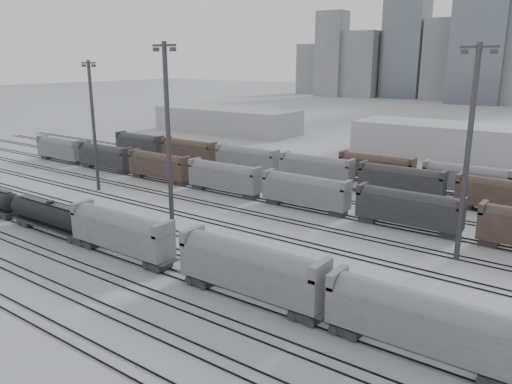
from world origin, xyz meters
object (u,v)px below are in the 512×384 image
Objects in this scene: tank_car_b at (52,215)px; hopper_car_c at (420,319)px; hopper_car_a at (121,230)px; hopper_car_b at (251,267)px; light_mast_c at (168,134)px.

hopper_car_c is (51.58, 0.00, 0.84)m from tank_car_b.
hopper_car_a is 19.79m from hopper_car_b.
hopper_car_a is 0.61× the size of light_mast_c.
light_mast_c reaches higher than hopper_car_c.
tank_car_b is 1.11× the size of hopper_car_b.
tank_car_b is 0.70× the size of light_mast_c.
light_mast_c is at bearing 101.85° from hopper_car_a.
tank_car_b is 14.87m from hopper_car_a.
light_mast_c is at bearing 40.73° from tank_car_b.
hopper_car_a is at bearing 180.00° from hopper_car_b.
tank_car_b is 1.17× the size of hopper_car_c.
hopper_car_b is 0.63× the size of light_mast_c.
tank_car_b is 1.16× the size of hopper_car_a.
hopper_car_b is 1.06× the size of hopper_car_c.
hopper_car_b reaches higher than tank_car_b.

